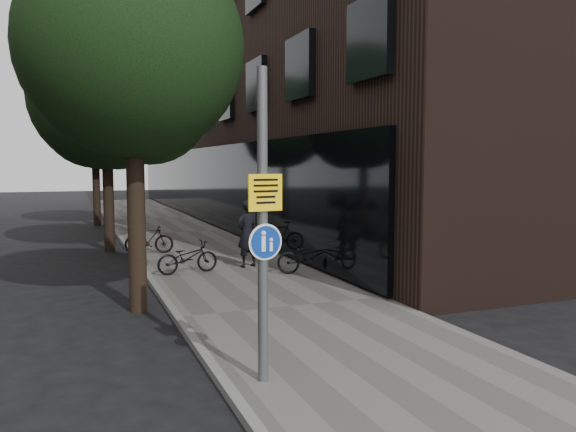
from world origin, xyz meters
name	(u,v)px	position (x,y,z in m)	size (l,w,h in m)	color
ground	(356,369)	(0.00, 0.00, 0.00)	(120.00, 120.00, 0.00)	black
sidewalk	(212,258)	(0.25, 10.00, 0.06)	(4.50, 60.00, 0.12)	#605D58
curb_edge	(138,262)	(-2.00, 10.00, 0.07)	(0.15, 60.00, 0.13)	slate
building_right_dark_brick	(305,55)	(8.50, 22.00, 9.00)	(12.00, 40.00, 18.00)	black
street_tree_near	(135,58)	(-2.53, 4.64, 5.11)	(4.40, 4.40, 7.50)	black
street_tree_mid	(108,102)	(-2.53, 13.14, 5.11)	(5.00, 5.00, 7.80)	black
street_tree_far	(96,121)	(-2.53, 22.14, 5.11)	(5.00, 5.00, 7.80)	black
signpost	(263,226)	(-1.51, -0.20, 2.20)	(0.47, 0.14, 4.11)	#595B5E
pedestrian	(247,233)	(0.76, 7.82, 1.07)	(0.69, 0.45, 1.89)	black
parked_bike_facade_near	(310,257)	(2.00, 6.27, 0.58)	(0.61, 1.74, 0.91)	black
parked_bike_facade_far	(261,237)	(2.00, 10.34, 0.60)	(0.45, 1.61, 0.97)	black
parked_bike_curb_near	(188,257)	(-0.99, 7.51, 0.55)	(0.57, 1.63, 0.86)	black
parked_bike_curb_far	(149,239)	(-1.50, 11.25, 0.58)	(0.44, 1.54, 0.93)	black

